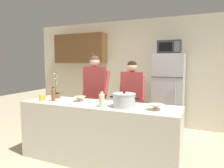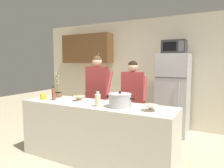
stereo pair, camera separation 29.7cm
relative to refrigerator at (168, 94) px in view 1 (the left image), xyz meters
name	(u,v)px [view 1 (the left image)]	position (x,y,z in m)	size (l,w,h in m)	color
ground_plane	(98,161)	(-0.79, -1.85, -0.87)	(14.00, 14.00, 0.00)	#C6B793
back_wall_unit	(129,68)	(-1.07, 0.41, 0.54)	(6.00, 0.48, 2.60)	beige
kitchen_island	(98,133)	(-0.79, -1.85, -0.41)	(2.47, 0.68, 0.92)	silver
refrigerator	(168,94)	(0.00, 0.00, 0.00)	(0.64, 0.68, 1.73)	#B7BABF
microwave	(170,47)	(0.00, -0.02, 1.01)	(0.48, 0.37, 0.28)	#2D2D30
person_near_pot	(95,87)	(-1.30, -0.98, 0.19)	(0.57, 0.50, 1.68)	black
person_by_sink	(132,93)	(-0.53, -1.00, 0.11)	(0.55, 0.49, 1.58)	#726656
cooking_pot	(124,100)	(-0.35, -1.89, 0.15)	(0.44, 0.33, 0.23)	silver
coffee_mug	(42,98)	(-1.76, -1.98, 0.10)	(0.13, 0.09, 0.10)	yellow
bread_bowl	(80,98)	(-1.15, -1.79, 0.11)	(0.19, 0.19, 0.10)	white
empty_bowl	(156,107)	(0.10, -1.91, 0.10)	(0.21, 0.21, 0.08)	beige
bottle_near_edge	(53,94)	(-1.57, -1.93, 0.17)	(0.06, 0.06, 0.23)	brown
bottle_mid_counter	(102,100)	(-0.64, -2.01, 0.16)	(0.08, 0.08, 0.21)	beige
potted_orchid	(56,94)	(-1.71, -1.68, 0.12)	(0.15, 0.15, 0.45)	brown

